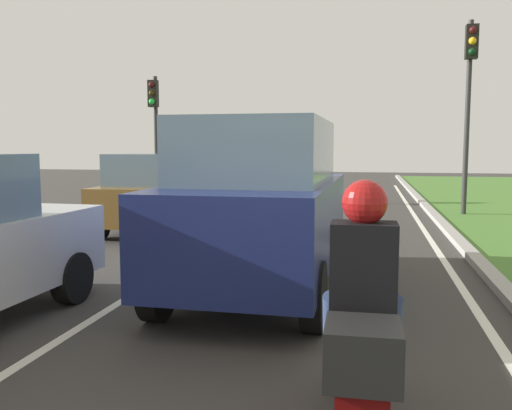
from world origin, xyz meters
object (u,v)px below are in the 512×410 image
object	(u,v)px
traffic_light_near_right	(469,84)
traffic_light_overhead_left	(154,116)
motorcycle	(361,368)
rider_person	(363,268)
car_suv_ahead	(261,205)
car_hatchback_far	(155,193)

from	to	relation	value
traffic_light_near_right	traffic_light_overhead_left	bearing A→B (deg)	169.25
motorcycle	traffic_light_overhead_left	bearing A→B (deg)	115.59
motorcycle	rider_person	xyz separation A→B (m)	(-0.00, 0.05, 0.62)
motorcycle	traffic_light_near_right	size ratio (longest dim) A/B	0.36
car_suv_ahead	rider_person	distance (m)	3.92
car_suv_ahead	rider_person	xyz separation A→B (m)	(1.37, -3.67, 0.02)
rider_person	traffic_light_near_right	bearing A→B (deg)	77.01
car_hatchback_far	traffic_light_overhead_left	world-z (taller)	traffic_light_overhead_left
motorcycle	traffic_light_near_right	xyz separation A→B (m)	(2.64, 12.54, 3.07)
rider_person	traffic_light_overhead_left	distance (m)	16.18
car_hatchback_far	motorcycle	bearing A→B (deg)	-60.09
motorcycle	rider_person	distance (m)	0.62
traffic_light_overhead_left	car_suv_ahead	bearing A→B (deg)	-61.27
car_hatchback_far	rider_person	xyz separation A→B (m)	(4.75, -8.22, 0.31)
rider_person	traffic_light_overhead_left	world-z (taller)	traffic_light_overhead_left
motorcycle	traffic_light_near_right	distance (m)	13.18
traffic_light_overhead_left	car_hatchback_far	bearing A→B (deg)	-68.02
rider_person	car_hatchback_far	bearing A→B (deg)	118.97
rider_person	traffic_light_overhead_left	xyz separation A→B (m)	(-7.23, 14.36, 1.80)
car_hatchback_far	rider_person	bearing A→B (deg)	-59.95
motorcycle	rider_person	world-z (taller)	rider_person
traffic_light_near_right	traffic_light_overhead_left	xyz separation A→B (m)	(-9.87, 1.87, -0.65)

